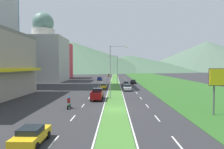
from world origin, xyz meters
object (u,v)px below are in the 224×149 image
at_px(car_2, 109,75).
at_px(car_6, 127,88).
at_px(street_lamp_mid, 116,68).
at_px(car_1, 31,135).
at_px(street_lamp_far, 115,69).
at_px(car_4, 104,86).
at_px(pickup_truck_0, 97,94).
at_px(car_0, 133,81).
at_px(car_3, 126,84).
at_px(motorcycle_rider, 69,104).
at_px(car_5, 100,79).
at_px(street_lamp_near, 112,68).

height_order(car_2, car_6, car_6).
bearing_deg(street_lamp_mid, car_1, -97.77).
distance_m(street_lamp_far, car_2, 25.78).
bearing_deg(street_lamp_far, car_4, -94.06).
relative_size(car_1, car_4, 0.90).
bearing_deg(pickup_truck_0, car_0, -15.62).
height_order(car_3, motorcycle_rider, motorcycle_rider).
bearing_deg(car_5, car_4, -173.72).
bearing_deg(street_lamp_mid, car_5, 109.50).
distance_m(car_4, pickup_truck_0, 18.70).
height_order(car_1, car_4, car_1).
distance_m(car_3, car_6, 11.19).
distance_m(car_1, car_2, 108.47).
distance_m(street_lamp_mid, motorcycle_rider, 40.07).
relative_size(car_2, car_6, 1.00).
bearing_deg(pickup_truck_0, car_2, 0.03).
distance_m(car_2, car_4, 67.94).
bearing_deg(street_lamp_mid, car_3, -63.42).
distance_m(car_0, car_5, 20.64).
relative_size(car_0, pickup_truck_0, 0.84).
distance_m(street_lamp_mid, car_5, 22.35).
height_order(street_lamp_far, car_1, street_lamp_far).
bearing_deg(car_5, car_3, -158.85).
height_order(car_2, car_4, car_2).
relative_size(car_1, car_3, 1.03).
bearing_deg(car_5, car_1, -179.93).
relative_size(car_1, car_6, 0.99).
bearing_deg(car_6, pickup_truck_0, -25.38).
bearing_deg(street_lamp_near, street_lamp_mid, 88.16).
distance_m(pickup_truck_0, motorcycle_rider, 8.91).
relative_size(street_lamp_mid, car_2, 2.35).
xyz_separation_m(car_0, car_5, (-13.48, 15.62, 0.08)).
bearing_deg(car_3, car_4, -46.54).
relative_size(street_lamp_far, car_5, 2.04).
xyz_separation_m(car_4, car_6, (6.41, -4.91, 0.08)).
height_order(car_5, motorcycle_rider, motorcycle_rider).
height_order(car_2, car_3, car_3).
bearing_deg(car_3, car_2, -173.70).
xyz_separation_m(car_5, motorcycle_rider, (-0.03, -59.63, -0.06)).
distance_m(car_2, pickup_truck_0, 86.64).
xyz_separation_m(car_0, car_3, (-3.25, -10.84, 0.07)).
xyz_separation_m(car_4, car_5, (-3.60, 32.74, 0.10)).
height_order(car_4, car_6, car_6).
xyz_separation_m(car_3, pickup_truck_0, (-6.77, -24.98, 0.19)).
distance_m(car_4, car_5, 32.94).
height_order(car_0, car_1, car_1).
height_order(car_0, car_4, car_0).
bearing_deg(street_lamp_far, motorcycle_rider, -95.47).
relative_size(street_lamp_mid, street_lamp_far, 1.13).
height_order(street_lamp_mid, pickup_truck_0, street_lamp_mid).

